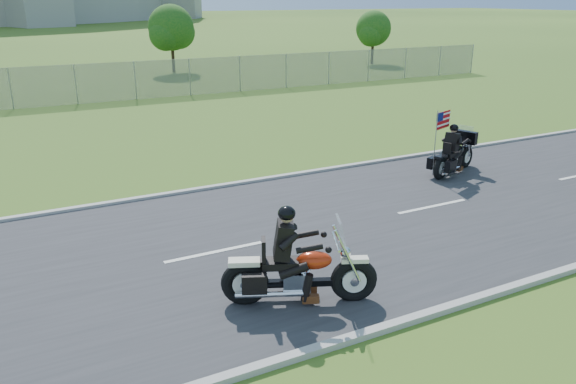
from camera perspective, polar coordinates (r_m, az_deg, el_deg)
ground at (r=12.90m, az=0.92°, el=-4.54°), size 420.00×420.00×0.00m
road at (r=12.89m, az=0.92°, el=-4.46°), size 120.00×8.00×0.04m
curb_north at (r=16.32m, az=-5.83°, el=0.73°), size 120.00×0.18×0.12m
curb_south at (r=9.90m, az=12.36°, el=-12.58°), size 120.00×0.18×0.12m
fence at (r=30.68m, az=-26.35°, el=9.40°), size 60.00×0.03×2.00m
tree_fence_near at (r=42.13m, az=-11.74°, el=15.81°), size 3.52×3.28×4.75m
tree_fence_far at (r=47.40m, az=8.68°, el=15.92°), size 3.08×2.87×4.20m
motorcycle_lead at (r=9.98m, az=0.92°, el=-8.27°), size 2.63×1.41×1.88m
motorcycle_follow at (r=18.00m, az=16.50°, el=3.46°), size 2.30×1.19×1.99m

